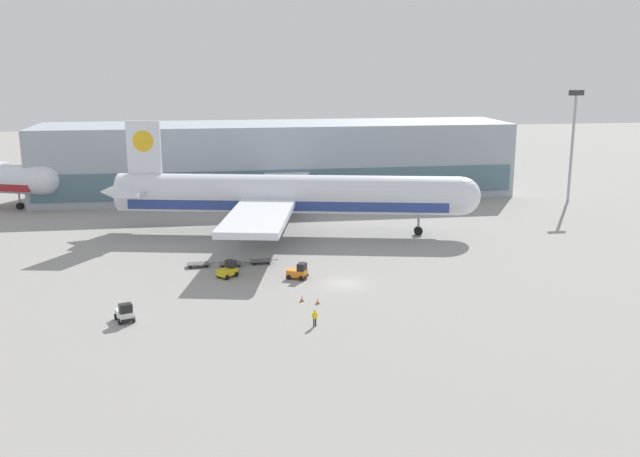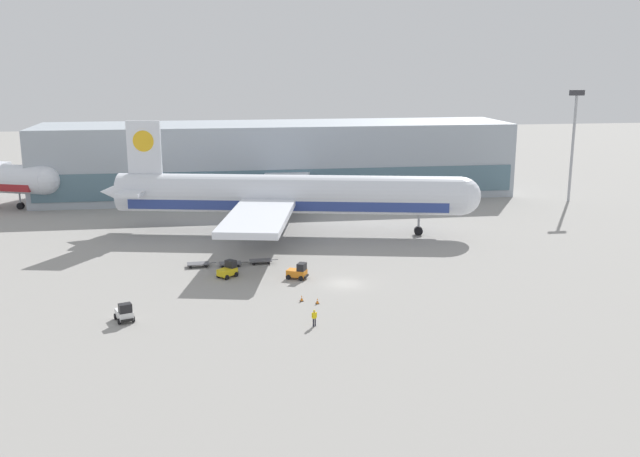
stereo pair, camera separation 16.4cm
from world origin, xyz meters
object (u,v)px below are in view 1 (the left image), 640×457
light_mast (573,137)px  baggage_tug_mid (228,270)px  baggage_dolly_third (261,261)px  baggage_dolly_second (230,263)px  baggage_tug_far (298,272)px  airplane_main (283,196)px  traffic_cone_far (318,301)px  baggage_dolly_lead (198,264)px  ground_crew_near (315,317)px  baggage_tug_foreground (125,313)px  traffic_cone_near (302,298)px

light_mast → baggage_tug_mid: 76.02m
light_mast → baggage_dolly_third: (-60.07, -33.55, -11.68)m
baggage_tug_mid → baggage_dolly_second: size_ratio=0.73×
baggage_tug_far → baggage_dolly_second: 10.40m
airplane_main → traffic_cone_far: size_ratio=88.98×
baggage_tug_mid → baggage_dolly_lead: (-3.71, 4.98, -0.49)m
light_mast → baggage_dolly_third: 69.79m
light_mast → baggage_dolly_lead: bearing=-153.6°
baggage_tug_mid → traffic_cone_far: size_ratio=4.25×
airplane_main → baggage_tug_far: (-0.57, -23.64, -4.96)m
baggage_dolly_third → ground_crew_near: ground_crew_near is taller
baggage_tug_far → baggage_dolly_lead: bearing=177.5°
baggage_tug_foreground → baggage_tug_mid: (10.78, 13.72, 0.00)m
baggage_tug_foreground → ground_crew_near: bearing=57.0°
light_mast → traffic_cone_near: bearing=-139.1°
light_mast → baggage_tug_mid: light_mast is taller
light_mast → traffic_cone_far: 75.42m
baggage_dolly_second → baggage_tug_mid: bearing=-97.6°
light_mast → traffic_cone_near: light_mast is taller
baggage_dolly_third → traffic_cone_far: bearing=-76.4°
baggage_tug_mid → traffic_cone_near: (7.75, -10.30, -0.54)m
baggage_tug_foreground → ground_crew_near: 19.33m
baggage_dolly_lead → baggage_dolly_second: size_ratio=1.00×
baggage_dolly_third → traffic_cone_near: (3.44, -15.58, -0.05)m
traffic_cone_far → baggage_tug_mid: bearing=129.4°
baggage_tug_far → baggage_dolly_third: bearing=146.6°
baggage_tug_foreground → baggage_tug_far: 22.43m
airplane_main → baggage_dolly_third: airplane_main is taller
light_mast → baggage_tug_far: (-56.03, -40.86, -11.19)m
traffic_cone_far → traffic_cone_near: bearing=145.8°
traffic_cone_near → baggage_dolly_third: bearing=102.5°
baggage_tug_far → baggage_dolly_second: size_ratio=0.75×
baggage_tug_far → baggage_dolly_third: size_ratio=0.75×
baggage_tug_far → baggage_dolly_third: 8.36m
baggage_dolly_third → ground_crew_near: size_ratio=2.17×
traffic_cone_near → baggage_tug_far: bearing=85.8°
baggage_tug_mid → baggage_tug_far: bearing=-57.9°
baggage_tug_foreground → baggage_dolly_second: 21.44m
airplane_main → baggage_dolly_lead: (-12.64, -16.63, -5.45)m
airplane_main → traffic_cone_near: size_ratio=82.74×
light_mast → ground_crew_near: (-56.32, -56.82, -11.06)m
ground_crew_near → traffic_cone_near: bearing=-104.6°
airplane_main → baggage_dolly_second: (-8.57, -17.02, -5.45)m
light_mast → airplane_main: bearing=-162.8°
traffic_cone_near → baggage_dolly_lead: bearing=126.9°
ground_crew_near → baggage_dolly_second: bearing=-88.1°
ground_crew_near → baggage_tug_foreground: bearing=-29.7°
baggage_dolly_lead → light_mast: bearing=23.2°
light_mast → baggage_tug_mid: size_ratio=7.50×
baggage_tug_mid → light_mast: bearing=-13.1°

